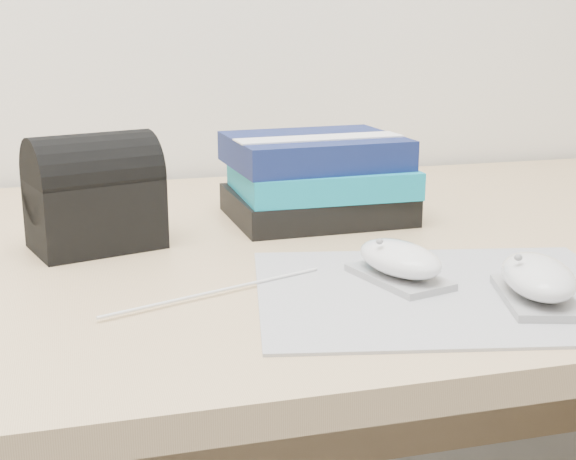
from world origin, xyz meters
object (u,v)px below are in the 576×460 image
object	(u,v)px
mouse_rear	(400,262)
mouse_front	(538,280)
desk	(309,391)
pouch	(94,193)
book_stack	(317,178)

from	to	relation	value
mouse_rear	mouse_front	bearing A→B (deg)	-42.08
mouse_rear	mouse_front	distance (m)	0.13
desk	pouch	size ratio (longest dim) A/B	9.96
mouse_front	desk	bearing A→B (deg)	109.10
book_stack	pouch	bearing A→B (deg)	-166.95
mouse_front	book_stack	xyz separation A→B (m)	(-0.10, 0.37, 0.03)
mouse_front	book_stack	size ratio (longest dim) A/B	0.55
desk	book_stack	distance (m)	0.29
desk	book_stack	xyz separation A→B (m)	(0.02, 0.03, 0.29)
mouse_rear	pouch	xyz separation A→B (m)	(-0.29, 0.21, 0.04)
desk	mouse_rear	xyz separation A→B (m)	(0.02, -0.25, 0.26)
mouse_rear	desk	bearing A→B (deg)	94.14
mouse_rear	pouch	size ratio (longest dim) A/B	0.75
book_stack	pouch	size ratio (longest dim) A/B	1.43
mouse_front	pouch	distance (m)	0.49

